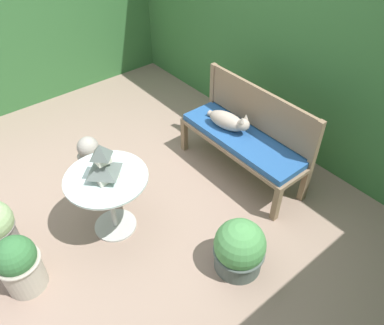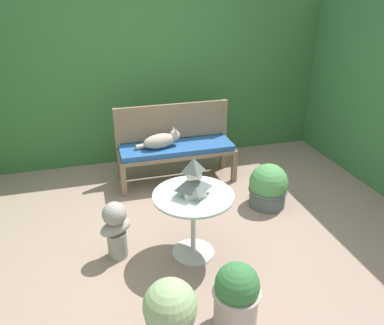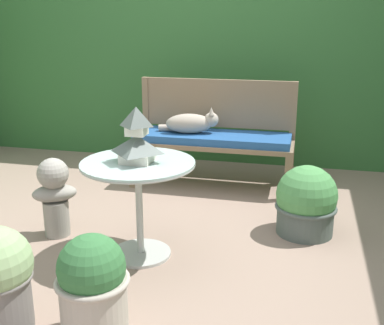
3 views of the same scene
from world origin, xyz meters
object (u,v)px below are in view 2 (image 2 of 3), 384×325
at_px(pagoda_birdhouse, 193,180).
at_px(potted_plant_path_edge, 170,314).
at_px(garden_bench, 177,151).
at_px(patio_table, 193,208).
at_px(garden_bust, 116,227).
at_px(cat, 161,140).
at_px(potted_plant_bench_right, 236,296).
at_px(potted_plant_table_far, 268,187).

xyz_separation_m(pagoda_birdhouse, potted_plant_path_edge, (-0.41, -0.90, -0.49)).
bearing_deg(garden_bench, patio_table, -97.60).
distance_m(pagoda_birdhouse, garden_bust, 0.83).
height_order(cat, pagoda_birdhouse, pagoda_birdhouse).
xyz_separation_m(pagoda_birdhouse, potted_plant_bench_right, (0.07, -0.86, -0.50)).
bearing_deg(garden_bench, potted_plant_table_far, -45.12).
xyz_separation_m(potted_plant_path_edge, potted_plant_table_far, (1.44, 1.48, -0.05)).
distance_m(cat, pagoda_birdhouse, 1.43).
distance_m(garden_bench, garden_bust, 1.55).
relative_size(cat, potted_plant_table_far, 1.11).
distance_m(pagoda_birdhouse, potted_plant_path_edge, 1.10).
height_order(patio_table, potted_plant_bench_right, patio_table).
bearing_deg(potted_plant_table_far, pagoda_birdhouse, -150.36).
height_order(garden_bench, patio_table, patio_table).
bearing_deg(potted_plant_table_far, garden_bench, 134.88).
bearing_deg(potted_plant_bench_right, garden_bench, 87.08).
height_order(garden_bench, potted_plant_path_edge, potted_plant_path_edge).
xyz_separation_m(patio_table, pagoda_birdhouse, (0.00, 0.00, 0.28)).
relative_size(patio_table, garden_bust, 1.26).
xyz_separation_m(pagoda_birdhouse, potted_plant_table_far, (1.03, 0.59, -0.55)).
distance_m(pagoda_birdhouse, potted_plant_table_far, 1.31).
bearing_deg(garden_bust, patio_table, -42.40).
height_order(cat, patio_table, cat).
bearing_deg(patio_table, potted_plant_path_edge, -114.62).
distance_m(garden_bench, pagoda_birdhouse, 1.49).
relative_size(potted_plant_table_far, potted_plant_bench_right, 0.92).
bearing_deg(potted_plant_bench_right, potted_plant_table_far, 56.57).
bearing_deg(potted_plant_table_far, patio_table, -150.36).
xyz_separation_m(patio_table, potted_plant_bench_right, (0.07, -0.86, -0.22)).
distance_m(garden_bust, potted_plant_bench_right, 1.26).
height_order(garden_bench, pagoda_birdhouse, pagoda_birdhouse).
relative_size(garden_bench, garden_bust, 2.54).
height_order(cat, potted_plant_bench_right, cat).
xyz_separation_m(garden_bench, pagoda_birdhouse, (-0.19, -1.43, 0.36)).
bearing_deg(potted_plant_table_far, cat, 141.22).
bearing_deg(potted_plant_path_edge, pagoda_birdhouse, 65.38).
xyz_separation_m(cat, pagoda_birdhouse, (-0.00, -1.41, 0.20)).
distance_m(cat, garden_bust, 1.46).
relative_size(garden_bust, potted_plant_path_edge, 1.04).
relative_size(pagoda_birdhouse, potted_plant_bench_right, 0.63).
xyz_separation_m(potted_plant_path_edge, potted_plant_bench_right, (0.49, 0.04, -0.01)).
bearing_deg(pagoda_birdhouse, cat, 89.97).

